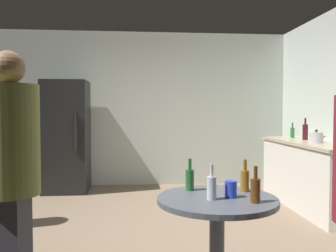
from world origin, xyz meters
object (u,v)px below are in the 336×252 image
(foreground_table, at_px, (217,213))
(plastic_cup_blue, at_px, (231,189))
(refrigerator, at_px, (66,136))
(beer_bottle_clear, at_px, (212,187))
(person_in_olive_shirt, at_px, (10,169))
(wine_bottle_on_counter, at_px, (305,132))
(beer_bottle_green, at_px, (190,179))
(kettle, at_px, (316,137))
(beer_bottle_brown, at_px, (255,189))
(beer_bottle_on_counter, at_px, (292,132))
(beer_bottle_amber, at_px, (245,180))

(foreground_table, bearing_deg, plastic_cup_blue, -6.46)
(refrigerator, xyz_separation_m, beer_bottle_clear, (1.63, -3.59, -0.08))
(person_in_olive_shirt, bearing_deg, plastic_cup_blue, 11.25)
(beer_bottle_clear, bearing_deg, wine_bottle_on_counter, 53.55)
(beer_bottle_green, xyz_separation_m, beer_bottle_clear, (0.10, -0.28, 0.00))
(foreground_table, distance_m, person_in_olive_shirt, 1.32)
(plastic_cup_blue, bearing_deg, beer_bottle_clear, -161.77)
(kettle, height_order, beer_bottle_green, kettle)
(wine_bottle_on_counter, distance_m, foreground_table, 3.17)
(beer_bottle_brown, bearing_deg, refrigerator, 117.07)
(beer_bottle_clear, bearing_deg, beer_bottle_green, 109.93)
(refrigerator, height_order, beer_bottle_clear, refrigerator)
(foreground_table, xyz_separation_m, plastic_cup_blue, (0.09, -0.01, 0.16))
(wine_bottle_on_counter, relative_size, beer_bottle_on_counter, 1.35)
(beer_bottle_on_counter, height_order, beer_bottle_brown, beer_bottle_on_counter)
(beer_bottle_brown, distance_m, plastic_cup_blue, 0.19)
(beer_bottle_on_counter, distance_m, beer_bottle_amber, 3.25)
(plastic_cup_blue, height_order, person_in_olive_shirt, person_in_olive_shirt)
(wine_bottle_on_counter, distance_m, person_in_olive_shirt, 4.13)
(beer_bottle_green, height_order, beer_bottle_clear, same)
(beer_bottle_on_counter, relative_size, beer_bottle_amber, 1.00)
(beer_bottle_green, bearing_deg, beer_bottle_on_counter, 53.59)
(beer_bottle_green, relative_size, person_in_olive_shirt, 0.14)
(foreground_table, relative_size, beer_bottle_brown, 3.48)
(beer_bottle_amber, bearing_deg, plastic_cup_blue, -132.21)
(beer_bottle_green, bearing_deg, beer_bottle_amber, -10.20)
(beer_bottle_on_counter, xyz_separation_m, beer_bottle_green, (-2.02, -2.74, -0.17))
(beer_bottle_green, height_order, person_in_olive_shirt, person_in_olive_shirt)
(beer_bottle_amber, xyz_separation_m, plastic_cup_blue, (-0.15, -0.16, -0.03))
(beer_bottle_green, relative_size, beer_bottle_clear, 1.00)
(beer_bottle_on_counter, bearing_deg, beer_bottle_brown, -118.09)
(refrigerator, distance_m, beer_bottle_clear, 3.95)
(beer_bottle_brown, bearing_deg, beer_bottle_green, 133.71)
(foreground_table, bearing_deg, wine_bottle_on_counter, 53.68)
(wine_bottle_on_counter, bearing_deg, person_in_olive_shirt, -139.31)
(wine_bottle_on_counter, relative_size, beer_bottle_amber, 1.35)
(plastic_cup_blue, bearing_deg, beer_bottle_on_counter, 59.07)
(beer_bottle_amber, height_order, person_in_olive_shirt, person_in_olive_shirt)
(beer_bottle_green, bearing_deg, person_in_olive_shirt, -161.21)
(refrigerator, xyz_separation_m, beer_bottle_brown, (1.89, -3.69, -0.08))
(wine_bottle_on_counter, xyz_separation_m, beer_bottle_green, (-2.01, -2.31, -0.20))
(beer_bottle_on_counter, distance_m, plastic_cup_blue, 3.46)
(beer_bottle_brown, relative_size, beer_bottle_green, 1.00)
(kettle, relative_size, person_in_olive_shirt, 0.15)
(foreground_table, bearing_deg, refrigerator, 115.39)
(refrigerator, bearing_deg, foreground_table, -64.61)
(plastic_cup_blue, xyz_separation_m, person_in_olive_shirt, (-1.36, -0.15, 0.18))
(wine_bottle_on_counter, height_order, beer_bottle_amber, wine_bottle_on_counter)
(kettle, bearing_deg, person_in_olive_shirt, -144.19)
(kettle, height_order, beer_bottle_amber, kettle)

